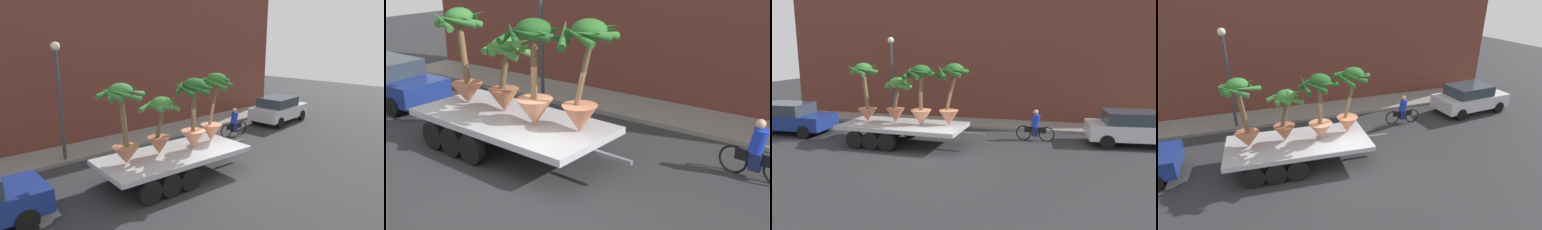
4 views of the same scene
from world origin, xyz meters
TOP-DOWN VIEW (x-y plane):
  - ground_plane at (0.00, 0.00)m, footprint 60.00×60.00m
  - sidewalk at (0.00, 6.10)m, footprint 24.00×2.20m
  - building_facade at (0.00, 7.80)m, footprint 24.00×1.20m
  - flatbed_trailer at (-2.12, 1.05)m, footprint 6.66×2.84m
  - potted_palm_rear at (-0.97, 0.98)m, footprint 1.60×1.62m
  - potted_palm_middle at (-3.82, 1.23)m, footprint 1.52×1.60m
  - potted_palm_front at (0.37, 1.24)m, footprint 1.57×1.62m
  - potted_palm_extra at (-2.27, 1.32)m, footprint 1.56×1.53m
  - cyclist at (3.96, 3.21)m, footprint 1.84×0.38m
  - parked_car at (8.36, 3.41)m, footprint 4.33×2.17m
  - street_lamp at (-4.34, 5.30)m, footprint 0.36×0.36m

SIDE VIEW (x-z plane):
  - ground_plane at x=0.00m, z-range 0.00..0.00m
  - sidewalk at x=0.00m, z-range 0.00..0.15m
  - cyclist at x=3.96m, z-range -0.10..1.44m
  - flatbed_trailer at x=-2.12m, z-range 0.28..1.26m
  - parked_car at x=8.36m, z-range 0.04..1.62m
  - potted_palm_extra at x=-2.27m, z-range 1.06..3.16m
  - potted_palm_rear at x=-0.97m, z-range 1.04..3.73m
  - potted_palm_middle at x=-3.82m, z-range 1.05..3.78m
  - potted_palm_front at x=0.37m, z-range 1.08..3.85m
  - street_lamp at x=-4.34m, z-range 0.82..5.65m
  - building_facade at x=0.00m, z-range 0.00..8.61m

